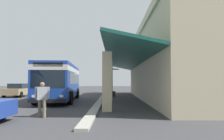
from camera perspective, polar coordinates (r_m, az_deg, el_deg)
name	(u,v)px	position (r m, az deg, el deg)	size (l,w,h in m)	color
ground	(145,97)	(26.27, 7.89, -6.41)	(120.00, 120.00, 0.00)	#38383A
curb_strip	(102,99)	(23.19, -2.40, -6.79)	(29.78, 0.50, 0.12)	#9E998E
plaza_building	(202,64)	(24.69, 20.54, 1.41)	(25.12, 15.43, 6.81)	#C6B793
transit_bus	(60,80)	(21.78, -12.18, -2.28)	(11.37, 3.39, 3.34)	#193D9E
parked_sedan_tan	(18,90)	(28.91, -21.31, -4.42)	(4.41, 2.04, 1.47)	#9E845B
pedestrian	(42,98)	(12.09, -16.22, -6.27)	(0.41, 0.67, 1.68)	#726651
potted_palm	(112,90)	(26.75, -0.01, -4.65)	(1.61, 1.66, 3.26)	#4C4742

